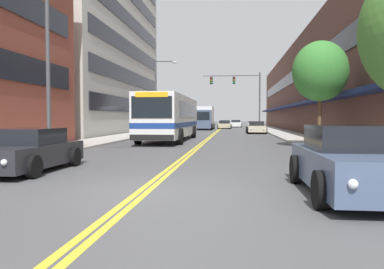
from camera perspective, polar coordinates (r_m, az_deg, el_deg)
The scene contains 19 objects.
ground_plane at distance 45.27m, azimuth 3.89°, elevation 0.51°, with size 240.00×240.00×0.00m, color #4C4C4F.
sidewalk_left at distance 46.10m, azimuth -4.81°, elevation 0.63°, with size 2.95×106.00×0.13m.
sidewalk_right at distance 45.50m, azimuth 12.70°, elevation 0.55°, with size 2.95×106.00×0.13m.
centre_line at distance 45.27m, azimuth 3.89°, elevation 0.51°, with size 0.34×106.00×0.01m.
office_tower_left at distance 43.08m, azimuth -17.22°, elevation 15.79°, with size 12.08×25.66×23.12m.
storefront_row_right at distance 46.58m, azimuth 19.81°, elevation 6.69°, with size 9.10×68.00×10.19m.
city_bus at distance 26.86m, azimuth -3.25°, elevation 2.83°, with size 2.89×12.42×3.09m.
car_charcoal_parked_left_near at distance 12.46m, azimuth -23.83°, elevation -2.35°, with size 2.12×4.33×1.30m.
car_navy_parked_left_mid at distance 38.37m, azimuth -3.12°, elevation 1.09°, with size 2.17×4.24×1.36m.
car_slate_blue_parked_right_foreground at distance 8.57m, azimuth 22.97°, elevation -3.97°, with size 2.03×4.46×1.46m.
car_champagne_parked_right_mid at distance 39.60m, azimuth 9.74°, elevation 1.05°, with size 2.03×4.59×1.26m.
car_white_moving_lead at distance 65.05m, azimuth 6.70°, elevation 1.64°, with size 2.04×4.51×1.24m.
car_beige_moving_second at distance 56.53m, azimuth 5.00°, elevation 1.50°, with size 2.06×4.88×1.24m.
box_truck at distance 51.54m, azimuth 1.87°, elevation 2.56°, with size 2.64×7.11×3.16m.
traffic_signal_mast at distance 48.15m, azimuth 7.45°, elevation 6.86°, with size 7.28×0.38×7.32m.
street_lamp_left_near at distance 16.02m, azimuth -20.20°, elevation 13.82°, with size 2.22×0.28×8.09m.
street_lamp_left_far at distance 35.25m, azimuth -5.06°, elevation 6.77°, with size 2.12×0.28×7.01m.
street_tree_right_mid at distance 21.17m, azimuth 18.94°, elevation 9.08°, with size 2.89×2.89×5.55m.
fire_hydrant at distance 16.13m, azimuth 20.65°, elevation -1.39°, with size 0.36×0.28×0.86m.
Camera 1 is at (1.97, -8.20, 1.63)m, focal length 35.00 mm.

